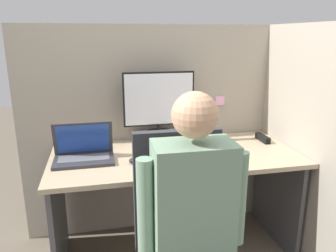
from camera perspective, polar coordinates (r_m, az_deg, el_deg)
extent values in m
cube|color=gray|center=(2.57, -0.75, -0.85)|extent=(2.15, 0.04, 1.60)
cube|color=#F4EA66|center=(2.43, -4.85, 7.55)|extent=(0.06, 0.01, 0.06)
cube|color=#EA9EC6|center=(2.61, 9.03, 4.40)|extent=(0.07, 0.01, 0.07)
cube|color=gray|center=(2.47, 21.32, -2.62)|extent=(0.04, 1.39, 1.60)
cube|color=tan|center=(2.22, 1.33, -5.20)|extent=(1.65, 0.74, 0.03)
cube|color=#4C4C51|center=(2.35, -18.51, -15.08)|extent=(0.03, 0.63, 0.73)
cube|color=#4C4C51|center=(2.66, 18.39, -11.27)|extent=(0.03, 0.63, 0.73)
cube|color=white|center=(2.41, -1.53, -2.15)|extent=(0.31, 0.21, 0.07)
cylinder|color=black|center=(2.40, -1.53, -1.18)|extent=(0.20, 0.20, 0.01)
cylinder|color=black|center=(2.39, -1.54, -0.31)|extent=(0.04, 0.04, 0.06)
cube|color=black|center=(2.35, -1.60, 4.75)|extent=(0.51, 0.02, 0.39)
cube|color=silver|center=(2.33, -1.54, 4.69)|extent=(0.49, 0.00, 0.36)
cube|color=#2D2D33|center=(2.14, -14.41, -5.83)|extent=(0.37, 0.23, 0.02)
cube|color=#5B5B60|center=(2.15, -14.42, -5.39)|extent=(0.32, 0.12, 0.00)
cube|color=#2D2D33|center=(2.18, -14.56, -2.08)|extent=(0.37, 0.06, 0.22)
cube|color=#1E3D93|center=(2.17, -14.57, -2.12)|extent=(0.33, 0.05, 0.19)
ellipsoid|color=black|center=(2.06, -5.90, -6.00)|extent=(0.07, 0.05, 0.04)
cube|color=black|center=(2.56, 16.15, -2.04)|extent=(0.04, 0.17, 0.05)
cone|color=orange|center=(1.95, -1.10, -6.95)|extent=(0.05, 0.12, 0.05)
cylinder|color=green|center=(2.02, -1.49, -6.19)|extent=(0.03, 0.02, 0.03)
cube|color=#2D2D33|center=(1.69, 1.58, -11.07)|extent=(0.44, 0.06, 0.63)
cube|color=gray|center=(1.44, 4.38, -13.22)|extent=(0.34, 0.21, 0.54)
sphere|color=tan|center=(1.29, 4.73, 1.90)|extent=(0.19, 0.19, 0.19)
cylinder|color=gray|center=(1.40, -3.99, -14.01)|extent=(0.07, 0.07, 0.43)
cylinder|color=gray|center=(1.50, 12.13, -12.24)|extent=(0.07, 0.07, 0.43)
cylinder|color=white|center=(2.47, 6.41, -1.48)|extent=(0.08, 0.08, 0.11)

